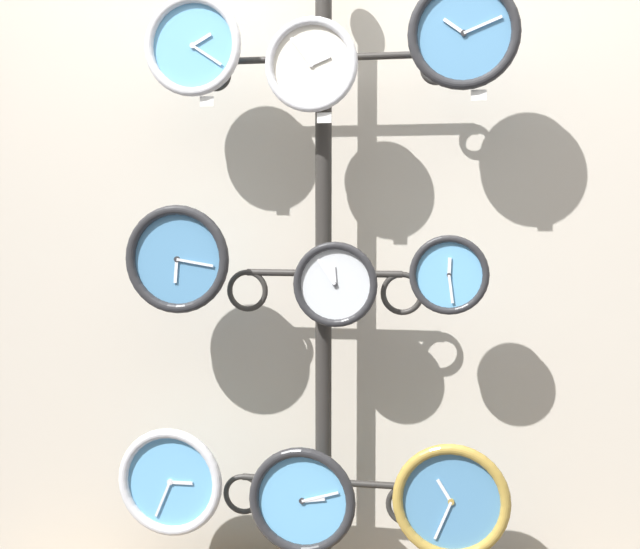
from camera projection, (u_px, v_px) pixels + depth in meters
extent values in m
cube|color=#BCB2A3|center=(334.00, 202.00, 2.68)|extent=(4.40, 0.04, 2.80)
cylinder|color=#282623|center=(323.00, 330.00, 2.55)|extent=(0.05, 0.05, 2.02)
cylinder|color=#282623|center=(269.00, 60.00, 2.53)|extent=(0.32, 0.02, 0.02)
torus|color=#282623|center=(216.00, 75.00, 2.57)|extent=(0.09, 0.02, 0.09)
cylinder|color=#282623|center=(379.00, 56.00, 2.47)|extent=(0.32, 0.02, 0.02)
torus|color=#282623|center=(437.00, 68.00, 2.44)|extent=(0.09, 0.02, 0.09)
cylinder|color=#282623|center=(285.00, 273.00, 2.56)|extent=(0.23, 0.02, 0.02)
torus|color=#282623|center=(247.00, 291.00, 2.59)|extent=(0.12, 0.02, 0.12)
cylinder|color=#282623|center=(363.00, 274.00, 2.52)|extent=(0.23, 0.02, 0.02)
torus|color=#282623|center=(402.00, 293.00, 2.50)|extent=(0.12, 0.02, 0.12)
cylinder|color=#282623|center=(283.00, 479.00, 2.61)|extent=(0.24, 0.02, 0.02)
torus|color=#282623|center=(243.00, 494.00, 2.64)|extent=(0.12, 0.02, 0.12)
cylinder|color=#282623|center=(365.00, 484.00, 2.56)|extent=(0.24, 0.02, 0.02)
torus|color=#282623|center=(407.00, 505.00, 2.54)|extent=(0.12, 0.02, 0.12)
cylinder|color=#60A8DB|center=(194.00, 46.00, 2.50)|extent=(0.26, 0.02, 0.26)
torus|color=silver|center=(192.00, 45.00, 2.48)|extent=(0.28, 0.03, 0.28)
cylinder|color=silver|center=(193.00, 45.00, 2.48)|extent=(0.02, 0.01, 0.02)
cube|color=silver|center=(202.00, 40.00, 2.48)|extent=(0.06, 0.00, 0.04)
cube|color=silver|center=(207.00, 55.00, 2.48)|extent=(0.09, 0.00, 0.06)
cylinder|color=silver|center=(312.00, 65.00, 2.41)|extent=(0.23, 0.02, 0.23)
torus|color=silver|center=(311.00, 64.00, 2.40)|extent=(0.26, 0.02, 0.26)
cylinder|color=silver|center=(311.00, 64.00, 2.40)|extent=(0.01, 0.01, 0.01)
cube|color=silver|center=(321.00, 60.00, 2.39)|extent=(0.06, 0.00, 0.03)
cube|color=silver|center=(301.00, 51.00, 2.40)|extent=(0.06, 0.00, 0.08)
cylinder|color=#4C84B2|center=(464.00, 34.00, 2.32)|extent=(0.27, 0.02, 0.27)
torus|color=#262628|center=(464.00, 33.00, 2.31)|extent=(0.29, 0.03, 0.29)
cylinder|color=#262628|center=(464.00, 33.00, 2.31)|extent=(0.02, 0.01, 0.02)
cube|color=silver|center=(454.00, 26.00, 2.31)|extent=(0.06, 0.00, 0.04)
cube|color=silver|center=(483.00, 25.00, 2.30)|extent=(0.10, 0.00, 0.04)
cylinder|color=#4C84B2|center=(179.00, 259.00, 2.54)|extent=(0.28, 0.02, 0.28)
torus|color=#262628|center=(177.00, 259.00, 2.52)|extent=(0.31, 0.03, 0.31)
cylinder|color=#262628|center=(177.00, 259.00, 2.52)|extent=(0.02, 0.01, 0.02)
cube|color=silver|center=(176.00, 271.00, 2.53)|extent=(0.01, 0.00, 0.07)
cube|color=silver|center=(195.00, 263.00, 2.51)|extent=(0.11, 0.00, 0.02)
cylinder|color=silver|center=(336.00, 284.00, 2.47)|extent=(0.22, 0.02, 0.22)
torus|color=#262628|center=(335.00, 285.00, 2.45)|extent=(0.24, 0.02, 0.24)
cylinder|color=#262628|center=(335.00, 285.00, 2.45)|extent=(0.01, 0.01, 0.01)
cube|color=silver|center=(334.00, 275.00, 2.45)|extent=(0.01, 0.00, 0.05)
cube|color=silver|center=(326.00, 272.00, 2.45)|extent=(0.05, 0.00, 0.07)
cylinder|color=#60A8DB|center=(449.00, 275.00, 2.38)|extent=(0.19, 0.02, 0.19)
torus|color=#262628|center=(449.00, 275.00, 2.36)|extent=(0.21, 0.02, 0.21)
cylinder|color=#262628|center=(449.00, 275.00, 2.36)|extent=(0.01, 0.01, 0.01)
cube|color=silver|center=(449.00, 266.00, 2.36)|extent=(0.01, 0.00, 0.05)
cube|color=silver|center=(451.00, 289.00, 2.36)|extent=(0.02, 0.00, 0.08)
cylinder|color=#60A8DB|center=(172.00, 481.00, 2.57)|extent=(0.29, 0.02, 0.29)
torus|color=silver|center=(170.00, 482.00, 2.55)|extent=(0.31, 0.03, 0.31)
cylinder|color=silver|center=(170.00, 482.00, 2.56)|extent=(0.02, 0.01, 0.02)
cube|color=silver|center=(181.00, 483.00, 2.55)|extent=(0.07, 0.00, 0.01)
cube|color=silver|center=(163.00, 499.00, 2.56)|extent=(0.05, 0.00, 0.11)
cylinder|color=#60A8DB|center=(303.00, 499.00, 2.52)|extent=(0.28, 0.02, 0.28)
torus|color=#262628|center=(302.00, 501.00, 2.50)|extent=(0.31, 0.03, 0.31)
cylinder|color=#262628|center=(302.00, 501.00, 2.50)|extent=(0.02, 0.01, 0.02)
cube|color=silver|center=(313.00, 500.00, 2.50)|extent=(0.07, 0.00, 0.02)
cube|color=silver|center=(320.00, 497.00, 2.49)|extent=(0.11, 0.00, 0.04)
cylinder|color=#4C84B2|center=(451.00, 500.00, 2.42)|extent=(0.29, 0.02, 0.29)
torus|color=#A58438|center=(451.00, 502.00, 2.41)|extent=(0.32, 0.03, 0.32)
cylinder|color=#A58438|center=(451.00, 502.00, 2.41)|extent=(0.02, 0.01, 0.02)
cube|color=silver|center=(444.00, 491.00, 2.41)|extent=(0.04, 0.00, 0.06)
cube|color=silver|center=(443.00, 521.00, 2.41)|extent=(0.05, 0.00, 0.11)
cube|color=white|center=(207.00, 101.00, 2.49)|extent=(0.04, 0.00, 0.03)
cube|color=white|center=(324.00, 118.00, 2.41)|extent=(0.04, 0.00, 0.03)
cube|color=white|center=(479.00, 95.00, 2.32)|extent=(0.04, 0.00, 0.03)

